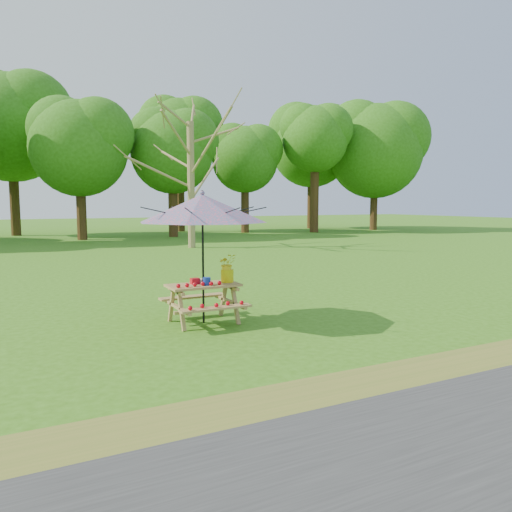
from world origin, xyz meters
name	(u,v)px	position (x,y,z in m)	size (l,w,h in m)	color
ground	(81,354)	(0.00, 0.00, 0.00)	(120.00, 120.00, 0.00)	#346613
drygrass_strip	(128,441)	(0.00, -2.80, 0.00)	(120.00, 1.20, 0.01)	olive
treeline	(12,85)	(0.00, 22.00, 8.00)	(60.00, 12.00, 16.00)	#295F10
bare_tree	(189,68)	(6.84, 14.45, 7.90)	(8.91, 8.91, 13.00)	olive
picnic_table	(204,304)	(2.13, 0.88, 0.33)	(1.20, 1.32, 0.67)	olive
patio_umbrella	(202,208)	(2.13, 0.89, 1.95)	(2.53, 2.53, 2.25)	black
produce_bins	(201,281)	(2.10, 0.89, 0.72)	(0.27, 0.39, 0.13)	red
tomatoes_row	(199,284)	(1.98, 0.71, 0.71)	(0.77, 0.13, 0.07)	red
flower_bucket	(227,267)	(2.58, 0.90, 0.93)	(0.31, 0.27, 0.49)	#D6CB0B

